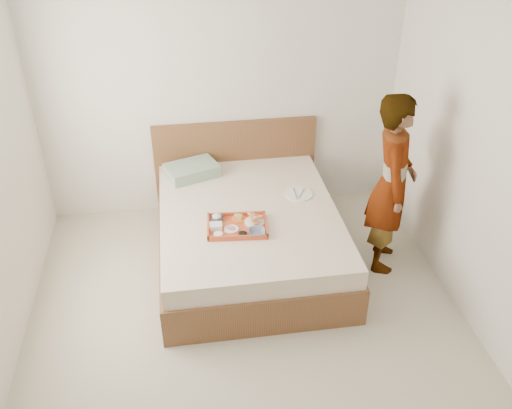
{
  "coord_description": "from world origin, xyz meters",
  "views": [
    {
      "loc": [
        -0.42,
        -3.03,
        3.19
      ],
      "look_at": [
        0.18,
        0.9,
        0.65
      ],
      "focal_mm": 38.69,
      "sensor_mm": 36.0,
      "label": 1
    }
  ],
  "objects_px": {
    "bed": "(249,235)",
    "tray": "(237,226)",
    "person": "(392,184)",
    "dinner_plate": "(298,194)"
  },
  "relations": [
    {
      "from": "person",
      "to": "bed",
      "type": "bearing_deg",
      "value": 98.42
    },
    {
      "from": "tray",
      "to": "bed",
      "type": "bearing_deg",
      "value": 67.28
    },
    {
      "from": "tray",
      "to": "dinner_plate",
      "type": "distance_m",
      "value": 0.77
    },
    {
      "from": "tray",
      "to": "person",
      "type": "height_order",
      "value": "person"
    },
    {
      "from": "bed",
      "to": "tray",
      "type": "distance_m",
      "value": 0.41
    },
    {
      "from": "tray",
      "to": "person",
      "type": "xyz_separation_m",
      "value": [
        1.33,
        0.04,
        0.26
      ]
    },
    {
      "from": "bed",
      "to": "dinner_plate",
      "type": "height_order",
      "value": "dinner_plate"
    },
    {
      "from": "bed",
      "to": "dinner_plate",
      "type": "distance_m",
      "value": 0.59
    },
    {
      "from": "tray",
      "to": "person",
      "type": "relative_size",
      "value": 0.31
    },
    {
      "from": "bed",
      "to": "tray",
      "type": "height_order",
      "value": "tray"
    }
  ]
}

